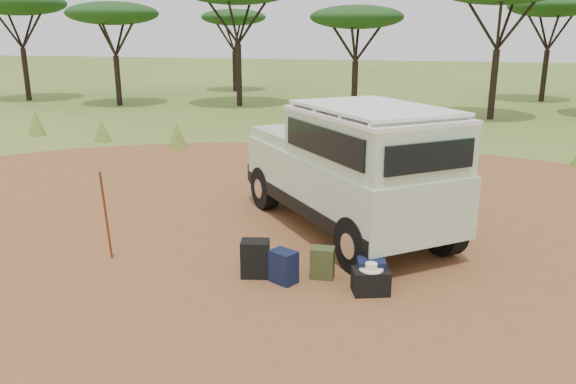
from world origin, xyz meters
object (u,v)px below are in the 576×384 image
(hard_case, at_px, (371,281))
(walking_staff, at_px, (106,217))
(backpack_black, at_px, (255,259))
(backpack_olive, at_px, (322,263))
(backpack_navy, at_px, (284,267))
(duffel_navy, at_px, (371,274))
(safari_vehicle, at_px, (350,171))

(hard_case, bearing_deg, walking_staff, 159.73)
(backpack_black, distance_m, backpack_olive, 1.02)
(backpack_navy, relative_size, duffel_navy, 1.12)
(backpack_black, xyz_separation_m, duffel_navy, (1.75, 0.09, -0.07))
(backpack_olive, distance_m, hard_case, 0.84)
(backpack_navy, distance_m, duffel_navy, 1.28)
(backpack_olive, relative_size, hard_case, 0.96)
(backpack_olive, bearing_deg, backpack_navy, -152.95)
(walking_staff, bearing_deg, duffel_navy, -20.64)
(walking_staff, xyz_separation_m, backpack_navy, (2.94, 0.04, -0.52))
(safari_vehicle, relative_size, walking_staff, 3.18)
(backpack_olive, xyz_separation_m, duffel_navy, (0.76, -0.15, -0.02))
(walking_staff, height_order, duffel_navy, walking_staff)
(safari_vehicle, xyz_separation_m, walking_staff, (-3.45, -2.54, -0.40))
(hard_case, bearing_deg, backpack_navy, 159.36)
(safari_vehicle, height_order, duffel_navy, safari_vehicle)
(walking_staff, xyz_separation_m, duffel_navy, (4.21, 0.22, -0.55))
(backpack_olive, height_order, duffel_navy, backpack_olive)
(duffel_navy, height_order, hard_case, duffel_navy)
(walking_staff, relative_size, backpack_black, 2.72)
(backpack_black, xyz_separation_m, backpack_olive, (0.99, 0.24, -0.05))
(backpack_navy, xyz_separation_m, backpack_olive, (0.51, 0.32, -0.01))
(backpack_black, height_order, backpack_navy, backpack_black)
(duffel_navy, bearing_deg, backpack_black, 168.67)
(backpack_black, distance_m, backpack_navy, 0.49)
(walking_staff, distance_m, hard_case, 4.27)
(safari_vehicle, relative_size, backpack_navy, 9.99)
(backpack_black, relative_size, duffel_navy, 1.30)
(backpack_black, distance_m, hard_case, 1.78)
(backpack_black, distance_m, duffel_navy, 1.75)
(safari_vehicle, xyz_separation_m, duffel_navy, (0.76, -2.32, -0.95))
(safari_vehicle, relative_size, backpack_olive, 10.25)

